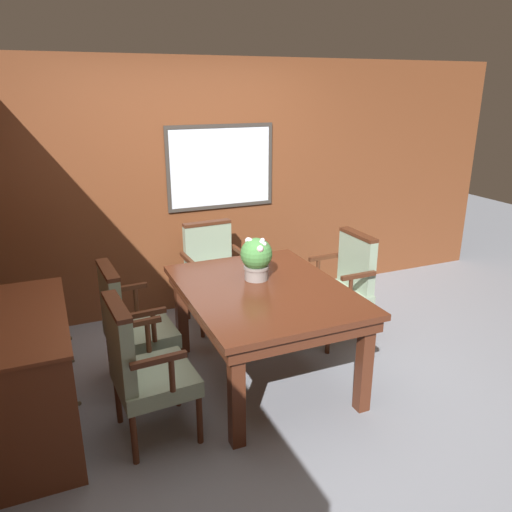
{
  "coord_description": "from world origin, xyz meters",
  "views": [
    {
      "loc": [
        -1.32,
        -2.97,
        2.18
      ],
      "look_at": [
        0.08,
        0.31,
        0.96
      ],
      "focal_mm": 35.0,
      "sensor_mm": 36.0,
      "label": 1
    }
  ],
  "objects_px": {
    "chair_left_far": "(130,322)",
    "dining_table": "(264,300)",
    "chair_head_far": "(213,270)",
    "chair_left_near": "(142,366)",
    "chair_right_far": "(344,283)",
    "potted_plant": "(256,257)",
    "sideboard_cabinet": "(30,377)"
  },
  "relations": [
    {
      "from": "chair_left_far",
      "to": "dining_table",
      "type": "bearing_deg",
      "value": -111.79
    },
    {
      "from": "chair_head_far",
      "to": "chair_left_near",
      "type": "xyz_separation_m",
      "value": [
        -0.95,
        -1.46,
        0.0
      ]
    },
    {
      "from": "chair_left_near",
      "to": "sideboard_cabinet",
      "type": "height_order",
      "value": "chair_left_near"
    },
    {
      "from": "chair_left_far",
      "to": "sideboard_cabinet",
      "type": "distance_m",
      "value": 0.78
    },
    {
      "from": "dining_table",
      "to": "chair_right_far",
      "type": "distance_m",
      "value": 1.01
    },
    {
      "from": "chair_right_far",
      "to": "sideboard_cabinet",
      "type": "height_order",
      "value": "chair_right_far"
    },
    {
      "from": "chair_right_far",
      "to": "chair_left_far",
      "type": "bearing_deg",
      "value": -90.1
    },
    {
      "from": "dining_table",
      "to": "chair_head_far",
      "type": "bearing_deg",
      "value": 91.58
    },
    {
      "from": "sideboard_cabinet",
      "to": "dining_table",
      "type": "bearing_deg",
      "value": 0.9
    },
    {
      "from": "chair_left_far",
      "to": "chair_right_far",
      "type": "distance_m",
      "value": 1.89
    },
    {
      "from": "dining_table",
      "to": "chair_right_far",
      "type": "relative_size",
      "value": 1.55
    },
    {
      "from": "dining_table",
      "to": "chair_left_far",
      "type": "bearing_deg",
      "value": 161.49
    },
    {
      "from": "dining_table",
      "to": "chair_right_far",
      "type": "bearing_deg",
      "value": 20.66
    },
    {
      "from": "chair_left_far",
      "to": "chair_right_far",
      "type": "relative_size",
      "value": 1.0
    },
    {
      "from": "chair_head_far",
      "to": "potted_plant",
      "type": "relative_size",
      "value": 2.91
    },
    {
      "from": "chair_right_far",
      "to": "chair_left_near",
      "type": "height_order",
      "value": "same"
    },
    {
      "from": "chair_left_near",
      "to": "potted_plant",
      "type": "bearing_deg",
      "value": -66.5
    },
    {
      "from": "chair_left_near",
      "to": "potted_plant",
      "type": "relative_size",
      "value": 2.91
    },
    {
      "from": "chair_right_far",
      "to": "potted_plant",
      "type": "height_order",
      "value": "potted_plant"
    },
    {
      "from": "chair_head_far",
      "to": "chair_right_far",
      "type": "distance_m",
      "value": 1.24
    },
    {
      "from": "chair_left_far",
      "to": "potted_plant",
      "type": "bearing_deg",
      "value": -101.43
    },
    {
      "from": "chair_head_far",
      "to": "chair_left_far",
      "type": "distance_m",
      "value": 1.22
    },
    {
      "from": "chair_right_far",
      "to": "chair_left_near",
      "type": "distance_m",
      "value": 2.04
    },
    {
      "from": "chair_right_far",
      "to": "potted_plant",
      "type": "xyz_separation_m",
      "value": [
        -0.92,
        -0.17,
        0.42
      ]
    },
    {
      "from": "chair_left_far",
      "to": "sideboard_cabinet",
      "type": "xyz_separation_m",
      "value": [
        -0.69,
        -0.34,
        -0.1
      ]
    },
    {
      "from": "potted_plant",
      "to": "chair_left_near",
      "type": "bearing_deg",
      "value": -152.79
    },
    {
      "from": "chair_left_near",
      "to": "chair_right_far",
      "type": "bearing_deg",
      "value": -74.01
    },
    {
      "from": "chair_left_near",
      "to": "dining_table",
      "type": "bearing_deg",
      "value": -74.94
    },
    {
      "from": "chair_head_far",
      "to": "sideboard_cabinet",
      "type": "relative_size",
      "value": 0.78
    },
    {
      "from": "chair_head_far",
      "to": "potted_plant",
      "type": "xyz_separation_m",
      "value": [
        0.05,
        -0.95,
        0.42
      ]
    },
    {
      "from": "chair_right_far",
      "to": "sideboard_cabinet",
      "type": "relative_size",
      "value": 0.78
    },
    {
      "from": "chair_head_far",
      "to": "chair_right_far",
      "type": "relative_size",
      "value": 1.0
    }
  ]
}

